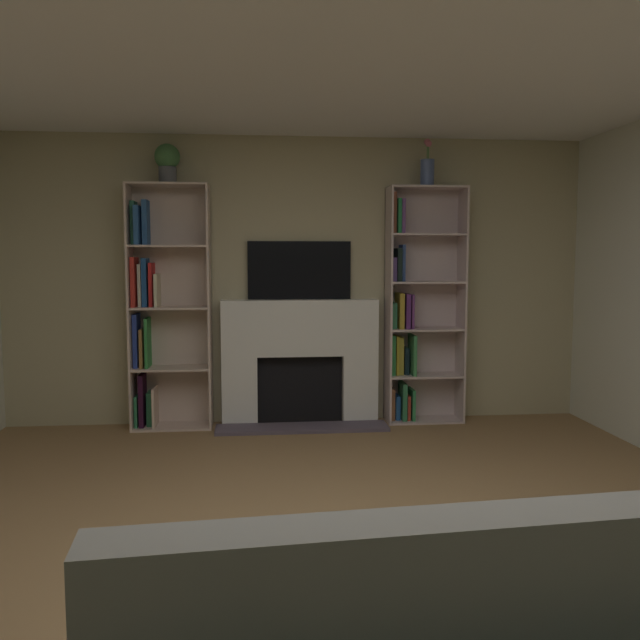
{
  "coord_description": "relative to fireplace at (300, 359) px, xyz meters",
  "views": [
    {
      "loc": [
        -0.39,
        -2.71,
        1.47
      ],
      "look_at": [
        0.0,
        1.26,
        1.09
      ],
      "focal_mm": 37.11,
      "sensor_mm": 36.0,
      "label": 1
    }
  ],
  "objects": [
    {
      "name": "ground_plane",
      "position": [
        0.0,
        -3.06,
        -0.57
      ],
      "size": [
        7.58,
        7.58,
        0.0
      ],
      "primitive_type": "plane",
      "color": "olive"
    },
    {
      "name": "wall_back_accent",
      "position": [
        0.0,
        0.13,
        0.69
      ],
      "size": [
        5.24,
        0.06,
        2.52
      ],
      "primitive_type": "cube",
      "color": "tan",
      "rests_on": "ground_plane"
    },
    {
      "name": "fireplace",
      "position": [
        0.0,
        0.0,
        0.0
      ],
      "size": [
        1.47,
        0.49,
        1.1
      ],
      "color": "white",
      "rests_on": "ground_plane"
    },
    {
      "name": "tv",
      "position": [
        0.0,
        0.07,
        0.78
      ],
      "size": [
        0.91,
        0.06,
        0.51
      ],
      "primitive_type": "cube",
      "color": "black",
      "rests_on": "fireplace"
    },
    {
      "name": "bookshelf_left",
      "position": [
        -1.2,
        -0.01,
        0.45
      ],
      "size": [
        0.68,
        0.31,
        2.08
      ],
      "color": "beige",
      "rests_on": "ground_plane"
    },
    {
      "name": "bookshelf_right",
      "position": [
        1.03,
        -0.0,
        0.41
      ],
      "size": [
        0.68,
        0.29,
        2.08
      ],
      "color": "beige",
      "rests_on": "ground_plane"
    },
    {
      "name": "potted_plant",
      "position": [
        -1.11,
        -0.05,
        1.7
      ],
      "size": [
        0.21,
        0.21,
        0.33
      ],
      "color": "#565960",
      "rests_on": "bookshelf_left"
    },
    {
      "name": "vase_with_flowers",
      "position": [
        1.11,
        -0.05,
        1.65
      ],
      "size": [
        0.12,
        0.12,
        0.41
      ],
      "color": "#5266A0",
      "rests_on": "bookshelf_right"
    },
    {
      "name": "coffee_table",
      "position": [
        0.28,
        -3.64,
        -0.24
      ],
      "size": [
        0.92,
        0.46,
        0.38
      ],
      "color": "olive",
      "rests_on": "ground_plane"
    }
  ]
}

